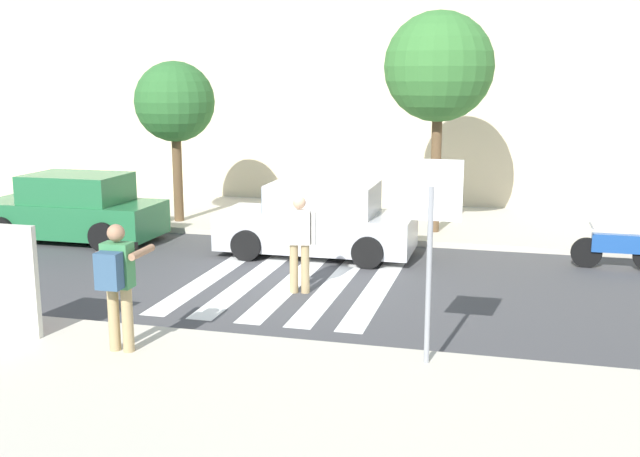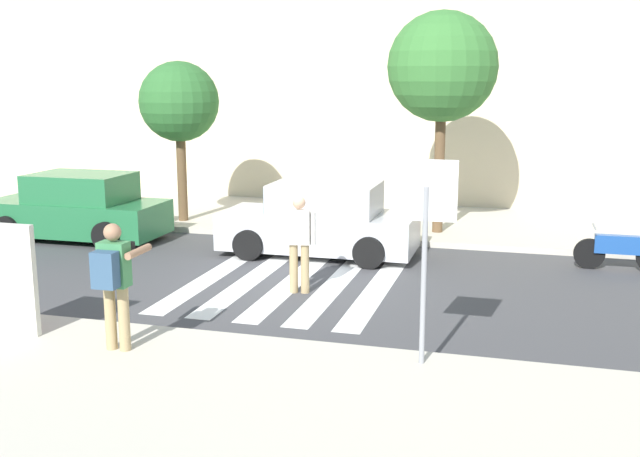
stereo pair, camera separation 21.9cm
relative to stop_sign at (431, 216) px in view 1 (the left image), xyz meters
The scene contains 18 objects.
ground_plane 5.06m from the stop_sign, 128.78° to the left, with size 120.00×120.00×0.00m, color #424244.
sidewalk_near 4.36m from the stop_sign, 138.16° to the right, with size 60.00×6.00×0.14m, color beige.
sidewalk_far 10.23m from the stop_sign, 106.78° to the left, with size 60.00×4.80×0.14m, color beige.
building_facade_far 14.43m from the stop_sign, 101.69° to the left, with size 56.00×4.00×7.88m, color beige.
crosswalk_stripe_0 6.23m from the stop_sign, 139.76° to the left, with size 0.44×5.20×0.01m, color silver.
crosswalk_stripe_1 5.68m from the stop_sign, 134.17° to the left, with size 0.44×5.20×0.01m, color silver.
crosswalk_stripe_2 5.20m from the stop_sign, 127.28° to the left, with size 0.44×5.20×0.01m, color silver.
crosswalk_stripe_3 4.80m from the stop_sign, 118.86° to the left, with size 0.44×5.20×0.01m, color silver.
crosswalk_stripe_4 4.51m from the stop_sign, 108.82° to the left, with size 0.44×5.20×0.01m, color silver.
stop_sign is the anchor object (origin of this frame).
photographer_with_backpack 4.13m from the stop_sign, behind, with size 0.59×0.85×1.72m.
pedestrian_crossing 4.15m from the stop_sign, 130.07° to the left, with size 0.57×0.30×1.72m.
parked_car_green 10.70m from the stop_sign, 146.21° to the left, with size 4.10×1.92×1.55m.
parked_car_silver 6.74m from the stop_sign, 116.76° to the left, with size 4.10×1.92×1.55m.
motorcycle 7.09m from the stop_sign, 63.99° to the left, with size 1.76×0.60×0.87m.
street_tree_west 10.83m from the stop_sign, 131.85° to the left, with size 1.97×1.97×3.97m.
street_tree_center 8.56m from the stop_sign, 95.41° to the left, with size 2.50×2.50×5.06m.
advertising_board 6.00m from the stop_sign, behind, with size 1.10×0.11×1.60m.
Camera 1 is at (3.85, -12.73, 3.74)m, focal length 42.00 mm.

